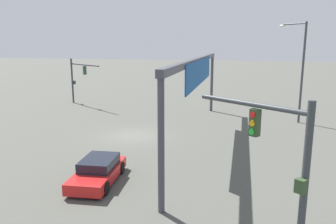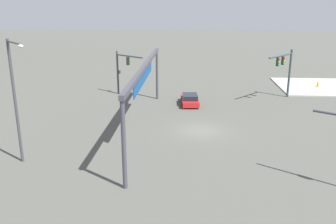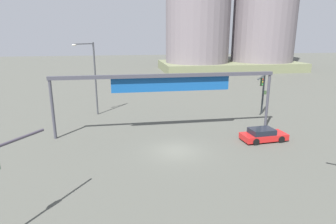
{
  "view_description": "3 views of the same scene",
  "coord_description": "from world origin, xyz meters",
  "views": [
    {
      "loc": [
        23.23,
        8.07,
        6.99
      ],
      "look_at": [
        -1.11,
        2.53,
        1.76
      ],
      "focal_mm": 35.1,
      "sensor_mm": 36.0,
      "label": 1
    },
    {
      "loc": [
        -30.95,
        1.02,
        11.17
      ],
      "look_at": [
        -2.03,
        2.86,
        2.31
      ],
      "focal_mm": 38.75,
      "sensor_mm": 36.0,
      "label": 2
    },
    {
      "loc": [
        -4.53,
        -22.59,
        9.75
      ],
      "look_at": [
        -0.36,
        2.02,
        2.96
      ],
      "focal_mm": 30.7,
      "sensor_mm": 36.0,
      "label": 3
    }
  ],
  "objects": [
    {
      "name": "traffic_signal_near_corner",
      "position": [
        12.57,
        9.41,
        3.5
      ],
      "size": [
        3.09,
        3.67,
        5.35
      ],
      "rotation": [
        0.0,
        0.0,
        -2.21
      ],
      "color": "#32383D",
      "rests_on": "ground"
    },
    {
      "name": "sedan_car_approaching",
      "position": [
        8.58,
        1.05,
        0.57
      ],
      "size": [
        4.35,
        2.16,
        1.21
      ],
      "rotation": [
        0.0,
        0.0,
        0.08
      ],
      "color": "red",
      "rests_on": "ground"
    },
    {
      "name": "ground_plane",
      "position": [
        0.0,
        0.0,
        0.0
      ],
      "size": [
        236.19,
        236.19,
        0.0
      ],
      "primitive_type": "plane",
      "color": "#4D4E47"
    },
    {
      "name": "overhead_sign_gantry",
      "position": [
        0.17,
        5.03,
        5.08
      ],
      "size": [
        22.16,
        0.43,
        6.01
      ],
      "color": "#3E3E48",
      "rests_on": "ground"
    },
    {
      "name": "streetlamp_curved_arm",
      "position": [
        -7.68,
        12.93,
        5.14
      ],
      "size": [
        2.33,
        2.17,
        8.82
      ],
      "rotation": [
        0.0,
        0.0,
        -2.4
      ],
      "color": "#3D3E43",
      "rests_on": "ground"
    }
  ]
}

